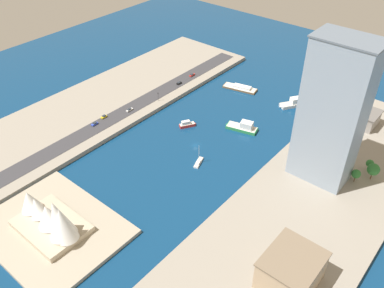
# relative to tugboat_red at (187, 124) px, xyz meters

# --- Properties ---
(ground_plane) EXTENTS (440.00, 440.00, 0.00)m
(ground_plane) POSITION_rel_tugboat_red_xyz_m (-17.02, 12.42, -1.66)
(ground_plane) COLOR navy
(quay_west) EXTENTS (70.00, 240.00, 2.78)m
(quay_west) POSITION_rel_tugboat_red_xyz_m (-96.13, 12.42, -0.27)
(quay_west) COLOR gray
(quay_west) RESTS_ON ground_plane
(quay_east) EXTENTS (70.00, 240.00, 2.78)m
(quay_east) POSITION_rel_tugboat_red_xyz_m (62.10, 12.42, -0.27)
(quay_east) COLOR gray
(quay_east) RESTS_ON ground_plane
(peninsula_point) EXTENTS (66.38, 52.27, 2.00)m
(peninsula_point) POSITION_rel_tugboat_red_xyz_m (-8.09, 108.18, -0.66)
(peninsula_point) COLOR #A89E89
(peninsula_point) RESTS_ON ground_plane
(road_strip) EXTENTS (12.39, 228.00, 0.15)m
(road_strip) POSITION_rel_tugboat_red_xyz_m (41.18, 12.42, 1.19)
(road_strip) COLOR #38383D
(road_strip) RESTS_ON quay_east
(tugboat_red) EXTENTS (8.17, 11.25, 4.35)m
(tugboat_red) POSITION_rel_tugboat_red_xyz_m (0.00, 0.00, 0.00)
(tugboat_red) COLOR red
(tugboat_red) RESTS_ON ground_plane
(barge_flat_brown) EXTENTS (26.48, 13.15, 3.14)m
(barge_flat_brown) POSITION_rel_tugboat_red_xyz_m (1.53, -63.07, -0.50)
(barge_flat_brown) COLOR brown
(barge_flat_brown) RESTS_ON ground_plane
(ferry_green_doubledeck) EXTENTS (21.56, 11.98, 6.51)m
(ferry_green_doubledeck) POSITION_rel_tugboat_red_xyz_m (-30.06, -19.99, 0.60)
(ferry_green_doubledeck) COLOR #2D8C4C
(ferry_green_doubledeck) RESTS_ON ground_plane
(ferry_white_commuter) EXTENTS (15.11, 18.93, 6.21)m
(ferry_white_commuter) POSITION_rel_tugboat_red_xyz_m (-40.34, -66.98, 0.56)
(ferry_white_commuter) COLOR silver
(ferry_white_commuter) RESTS_ON ground_plane
(sailboat_small_white) EXTENTS (5.78, 10.66, 12.50)m
(sailboat_small_white) POSITION_rel_tugboat_red_xyz_m (-29.41, 24.59, -0.82)
(sailboat_small_white) COLOR white
(sailboat_small_white) RESTS_ON ground_plane
(tower_tall_glass) EXTENTS (30.90, 19.64, 77.88)m
(tower_tall_glass) POSITION_rel_tugboat_red_xyz_m (-87.24, -7.29, 40.09)
(tower_tall_glass) COLOR #8C9EB2
(tower_tall_glass) RESTS_ON quay_west
(carpark_squat_concrete) EXTENTS (35.47, 17.81, 9.49)m
(carpark_squat_concrete) POSITION_rel_tugboat_red_xyz_m (-77.99, -70.91, 5.90)
(carpark_squat_concrete) COLOR gray
(carpark_squat_concrete) RESTS_ON quay_west
(apartment_midrise_tan) EXTENTS (21.14, 24.72, 14.99)m
(apartment_midrise_tan) POSITION_rel_tugboat_red_xyz_m (-108.41, 63.23, 8.64)
(apartment_midrise_tan) COLOR tan
(apartment_midrise_tan) RESTS_ON quay_west
(hatchback_blue) EXTENTS (2.08, 4.54, 1.61)m
(hatchback_blue) POSITION_rel_tugboat_red_xyz_m (43.84, 39.72, 2.06)
(hatchback_blue) COLOR black
(hatchback_blue) RESTS_ON road_strip
(van_white) EXTENTS (1.85, 5.18, 1.64)m
(van_white) POSITION_rel_tugboat_red_xyz_m (39.20, 13.74, 2.07)
(van_white) COLOR black
(van_white) RESTS_ON road_strip
(suv_black) EXTENTS (2.05, 4.35, 1.50)m
(suv_black) POSITION_rel_tugboat_red_xyz_m (38.52, -36.02, 2.01)
(suv_black) COLOR black
(suv_black) RESTS_ON road_strip
(taxi_yellow_cab) EXTENTS (2.01, 4.24, 1.64)m
(taxi_yellow_cab) POSITION_rel_tugboat_red_xyz_m (45.79, 30.41, 2.07)
(taxi_yellow_cab) COLOR black
(taxi_yellow_cab) RESTS_ON road_strip
(pickup_red) EXTENTS (2.15, 5.21, 1.68)m
(pickup_red) POSITION_rel_tugboat_red_xyz_m (39.47, -52.28, 2.09)
(pickup_red) COLOR black
(pickup_red) RESTS_ON road_strip
(traffic_light_waterfront) EXTENTS (0.36, 0.36, 6.50)m
(traffic_light_waterfront) POSITION_rel_tugboat_red_xyz_m (33.52, -8.33, 5.46)
(traffic_light_waterfront) COLOR black
(traffic_light_waterfront) RESTS_ON quay_east
(opera_landmark) EXTENTS (39.68, 24.21, 22.53)m
(opera_landmark) POSITION_rel_tugboat_red_xyz_m (-10.35, 108.18, 8.70)
(opera_landmark) COLOR #BCAD93
(opera_landmark) RESTS_ON peninsula_point
(park_tree_cluster) EXTENTS (11.68, 18.10, 10.07)m
(park_tree_cluster) POSITION_rel_tugboat_red_xyz_m (-108.80, -20.66, 7.28)
(park_tree_cluster) COLOR brown
(park_tree_cluster) RESTS_ON quay_west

